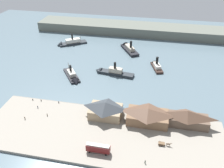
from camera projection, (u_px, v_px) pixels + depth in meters
The scene contains 21 objects.
ground_plane at pixel (111, 105), 123.45m from camera, with size 320.00×320.00×0.00m, color slate.
quay_promenade at pixel (101, 134), 105.00m from camera, with size 110.00×36.00×1.20m, color gray.
seawall_edge at pixel (109, 109), 120.22m from camera, with size 110.00×0.80×1.00m, color slate.
ferry_shed_customs_shed at pixel (105, 109), 112.40m from camera, with size 15.88×11.12×8.15m.
ferry_shed_central_terminal at pixel (148, 115), 108.95m from camera, with size 19.49×11.27×7.67m.
ferry_shed_east_terminal at pixel (186, 118), 107.25m from camera, with size 20.54×8.19×8.08m.
street_tram at pixel (98, 148), 94.00m from camera, with size 9.89×2.56×4.26m.
horse_cart at pixel (164, 144), 98.04m from camera, with size 5.59×1.64×1.87m.
pedestrian_near_east_shed at pixel (38, 107), 119.38m from camera, with size 0.38×0.38×1.54m.
pedestrian_near_cart at pixel (25, 118), 112.04m from camera, with size 0.40×0.40×1.61m.
pedestrian_by_tram at pixel (47, 115), 114.24m from camera, with size 0.37×0.37×1.50m.
pedestrian_walking_west at pixel (145, 162), 90.31m from camera, with size 0.44×0.44×1.77m.
mooring_post_west at pixel (59, 102), 123.14m from camera, with size 0.44×0.44×0.90m, color black.
mooring_post_east at pixel (33, 100), 125.04m from camera, with size 0.44×0.44×0.90m, color black.
mooring_post_center_east at pixel (41, 100), 124.52m from camera, with size 0.44×0.44×0.90m, color black.
ferry_approaching_west at pixel (156, 66), 158.14m from camera, with size 9.54×17.17×9.65m.
ferry_moored_east at pixel (73, 77), 146.07m from camera, with size 16.98×20.50×9.52m.
ferry_moored_west at pixel (69, 43), 191.25m from camera, with size 23.93×18.51×10.94m.
ferry_near_quay at pixel (128, 48), 182.53m from camera, with size 17.53×23.69×11.12m.
ferry_outer_harbor at pixel (112, 72), 150.54m from camera, with size 26.47×8.10×10.08m.
far_headland at pixel (135, 29), 211.92m from camera, with size 180.00×24.00×8.00m, color #60665B.
Camera 1 is at (19.94, -95.52, 76.49)m, focal length 37.14 mm.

